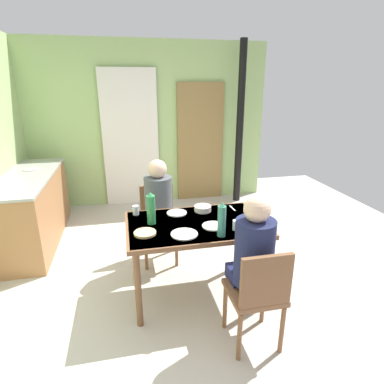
{
  "coord_description": "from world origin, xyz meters",
  "views": [
    {
      "loc": [
        -0.39,
        -2.6,
        1.97
      ],
      "look_at": [
        0.2,
        0.14,
        1.01
      ],
      "focal_mm": 29.54,
      "sensor_mm": 36.0,
      "label": 1
    }
  ],
  "objects_px": {
    "water_bottle_green_near": "(222,220)",
    "water_bottle_green_far": "(151,209)",
    "serving_bowl_center": "(203,208)",
    "kitchen_counter": "(32,209)",
    "dining_table": "(195,231)",
    "chair_near_diner": "(258,293)",
    "chair_far_diner": "(158,219)",
    "person_near_diner": "(253,250)",
    "person_far_diner": "(159,199)"
  },
  "relations": [
    {
      "from": "dining_table",
      "to": "serving_bowl_center",
      "type": "relative_size",
      "value": 7.45
    },
    {
      "from": "serving_bowl_center",
      "to": "water_bottle_green_near",
      "type": "bearing_deg",
      "value": -88.22
    },
    {
      "from": "chair_near_diner",
      "to": "serving_bowl_center",
      "type": "height_order",
      "value": "chair_near_diner"
    },
    {
      "from": "serving_bowl_center",
      "to": "dining_table",
      "type": "bearing_deg",
      "value": -117.19
    },
    {
      "from": "water_bottle_green_near",
      "to": "kitchen_counter",
      "type": "bearing_deg",
      "value": 137.1
    },
    {
      "from": "kitchen_counter",
      "to": "water_bottle_green_far",
      "type": "xyz_separation_m",
      "value": [
        1.41,
        -1.45,
        0.45
      ]
    },
    {
      "from": "chair_far_diner",
      "to": "serving_bowl_center",
      "type": "height_order",
      "value": "chair_far_diner"
    },
    {
      "from": "chair_near_diner",
      "to": "water_bottle_green_far",
      "type": "bearing_deg",
      "value": 130.15
    },
    {
      "from": "kitchen_counter",
      "to": "chair_near_diner",
      "type": "relative_size",
      "value": 2.13
    },
    {
      "from": "chair_near_diner",
      "to": "water_bottle_green_far",
      "type": "relative_size",
      "value": 2.85
    },
    {
      "from": "dining_table",
      "to": "chair_near_diner",
      "type": "bearing_deg",
      "value": -68.07
    },
    {
      "from": "water_bottle_green_far",
      "to": "serving_bowl_center",
      "type": "relative_size",
      "value": 1.8
    },
    {
      "from": "chair_far_diner",
      "to": "person_near_diner",
      "type": "height_order",
      "value": "person_near_diner"
    },
    {
      "from": "chair_near_diner",
      "to": "person_near_diner",
      "type": "xyz_separation_m",
      "value": [
        -0.0,
        0.14,
        0.28
      ]
    },
    {
      "from": "dining_table",
      "to": "water_bottle_green_near",
      "type": "distance_m",
      "value": 0.41
    },
    {
      "from": "person_far_diner",
      "to": "water_bottle_green_near",
      "type": "distance_m",
      "value": 1.03
    },
    {
      "from": "kitchen_counter",
      "to": "water_bottle_green_near",
      "type": "bearing_deg",
      "value": -42.9
    },
    {
      "from": "kitchen_counter",
      "to": "chair_far_diner",
      "type": "bearing_deg",
      "value": -26.19
    },
    {
      "from": "person_far_diner",
      "to": "water_bottle_green_near",
      "type": "xyz_separation_m",
      "value": [
        0.42,
        -0.93,
        0.12
      ]
    },
    {
      "from": "dining_table",
      "to": "chair_near_diner",
      "type": "relative_size",
      "value": 1.46
    },
    {
      "from": "dining_table",
      "to": "water_bottle_green_near",
      "type": "height_order",
      "value": "water_bottle_green_near"
    },
    {
      "from": "chair_near_diner",
      "to": "serving_bowl_center",
      "type": "relative_size",
      "value": 5.12
    },
    {
      "from": "kitchen_counter",
      "to": "water_bottle_green_far",
      "type": "bearing_deg",
      "value": -45.72
    },
    {
      "from": "chair_far_diner",
      "to": "chair_near_diner",
      "type": "bearing_deg",
      "value": 110.66
    },
    {
      "from": "dining_table",
      "to": "water_bottle_green_near",
      "type": "xyz_separation_m",
      "value": [
        0.15,
        -0.3,
        0.23
      ]
    },
    {
      "from": "chair_far_diner",
      "to": "person_near_diner",
      "type": "relative_size",
      "value": 1.13
    },
    {
      "from": "dining_table",
      "to": "serving_bowl_center",
      "type": "distance_m",
      "value": 0.32
    },
    {
      "from": "serving_bowl_center",
      "to": "kitchen_counter",
      "type": "bearing_deg",
      "value": 147.13
    },
    {
      "from": "chair_far_diner",
      "to": "person_far_diner",
      "type": "height_order",
      "value": "person_far_diner"
    },
    {
      "from": "water_bottle_green_far",
      "to": "serving_bowl_center",
      "type": "bearing_deg",
      "value": 19.83
    },
    {
      "from": "kitchen_counter",
      "to": "dining_table",
      "type": "xyz_separation_m",
      "value": [
        1.81,
        -1.52,
        0.22
      ]
    },
    {
      "from": "dining_table",
      "to": "water_bottle_green_far",
      "type": "bearing_deg",
      "value": 169.77
    },
    {
      "from": "chair_far_diner",
      "to": "person_near_diner",
      "type": "bearing_deg",
      "value": 112.5
    },
    {
      "from": "kitchen_counter",
      "to": "serving_bowl_center",
      "type": "height_order",
      "value": "kitchen_counter"
    },
    {
      "from": "water_bottle_green_near",
      "to": "water_bottle_green_far",
      "type": "xyz_separation_m",
      "value": [
        -0.55,
        0.37,
        0.0
      ]
    },
    {
      "from": "person_near_diner",
      "to": "serving_bowl_center",
      "type": "distance_m",
      "value": 0.9
    },
    {
      "from": "dining_table",
      "to": "person_near_diner",
      "type": "relative_size",
      "value": 1.64
    },
    {
      "from": "chair_near_diner",
      "to": "serving_bowl_center",
      "type": "xyz_separation_m",
      "value": [
        -0.17,
        1.02,
        0.29
      ]
    },
    {
      "from": "person_near_diner",
      "to": "water_bottle_green_far",
      "type": "relative_size",
      "value": 2.52
    },
    {
      "from": "dining_table",
      "to": "chair_near_diner",
      "type": "xyz_separation_m",
      "value": [
        0.31,
        -0.76,
        -0.17
      ]
    },
    {
      "from": "serving_bowl_center",
      "to": "chair_far_diner",
      "type": "bearing_deg",
      "value": 128.96
    },
    {
      "from": "person_near_diner",
      "to": "water_bottle_green_far",
      "type": "distance_m",
      "value": 1.0
    },
    {
      "from": "chair_near_diner",
      "to": "chair_far_diner",
      "type": "xyz_separation_m",
      "value": [
        -0.57,
        1.52,
        0.0
      ]
    },
    {
      "from": "person_far_diner",
      "to": "water_bottle_green_near",
      "type": "relative_size",
      "value": 2.54
    },
    {
      "from": "kitchen_counter",
      "to": "chair_far_diner",
      "type": "xyz_separation_m",
      "value": [
        1.54,
        -0.76,
        0.05
      ]
    },
    {
      "from": "chair_near_diner",
      "to": "person_far_diner",
      "type": "height_order",
      "value": "person_far_diner"
    },
    {
      "from": "water_bottle_green_far",
      "to": "serving_bowl_center",
      "type": "xyz_separation_m",
      "value": [
        0.53,
        0.19,
        -0.12
      ]
    },
    {
      "from": "chair_near_diner",
      "to": "person_near_diner",
      "type": "height_order",
      "value": "person_near_diner"
    },
    {
      "from": "chair_far_diner",
      "to": "water_bottle_green_far",
      "type": "height_order",
      "value": "water_bottle_green_far"
    },
    {
      "from": "kitchen_counter",
      "to": "person_near_diner",
      "type": "xyz_separation_m",
      "value": [
        2.11,
        -2.14,
        0.33
      ]
    }
  ]
}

